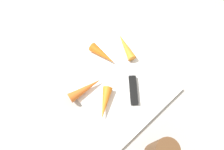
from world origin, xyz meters
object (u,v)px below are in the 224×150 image
cutting_board (112,76)px  carrot_longest (86,89)px  knife (133,86)px  carrot_short (105,103)px  carrot_long (125,46)px  carrot_shortest (103,55)px

cutting_board → carrot_longest: 0.10m
cutting_board → knife: size_ratio=2.16×
carrot_short → carrot_long: size_ratio=0.96×
knife → carrot_short: (0.02, 0.10, 0.01)m
carrot_short → carrot_long: carrot_short is taller
carrot_short → carrot_long: 0.20m
carrot_short → carrot_long: (0.10, -0.17, -0.00)m
cutting_board → carrot_short: bearing=125.4°
carrot_shortest → carrot_short: same height
cutting_board → carrot_shortest: (0.07, -0.02, 0.02)m
cutting_board → carrot_shortest: size_ratio=3.87×
cutting_board → carrot_long: size_ratio=3.63×
carrot_shortest → carrot_long: bearing=62.0°
knife → carrot_long: size_ratio=1.68×
cutting_board → carrot_longest: bearing=80.4°
cutting_board → carrot_short: (-0.06, 0.08, 0.02)m
carrot_shortest → cutting_board: bearing=-26.9°
cutting_board → carrot_long: bearing=-66.9°
carrot_short → carrot_longest: bearing=-117.6°
carrot_longest → carrot_short: 0.07m
knife → carrot_long: (0.11, -0.08, 0.01)m
carrot_shortest → carrot_longest: size_ratio=0.86×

